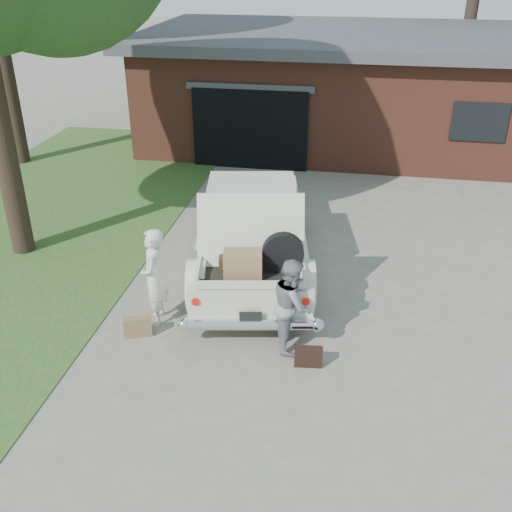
# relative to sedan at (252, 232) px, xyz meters

# --- Properties ---
(ground) EXTENTS (90.00, 90.00, 0.00)m
(ground) POSITION_rel_sedan_xyz_m (0.36, -2.16, -0.78)
(ground) COLOR gray
(ground) RESTS_ON ground
(grass_strip) EXTENTS (6.00, 16.00, 0.02)m
(grass_strip) POSITION_rel_sedan_xyz_m (-5.14, 0.84, -0.77)
(grass_strip) COLOR #2D4C1E
(grass_strip) RESTS_ON ground
(house) EXTENTS (12.80, 7.80, 3.30)m
(house) POSITION_rel_sedan_xyz_m (1.35, 9.31, 0.89)
(house) COLOR brown
(house) RESTS_ON ground
(sedan) EXTENTS (2.95, 5.58, 2.12)m
(sedan) POSITION_rel_sedan_xyz_m (0.00, 0.00, 0.00)
(sedan) COLOR beige
(sedan) RESTS_ON ground
(woman_left) EXTENTS (0.51, 0.68, 1.69)m
(woman_left) POSITION_rel_sedan_xyz_m (-1.23, -2.11, 0.07)
(woman_left) COLOR silver
(woman_left) RESTS_ON ground
(woman_right) EXTENTS (0.71, 0.84, 1.53)m
(woman_right) POSITION_rel_sedan_xyz_m (1.08, -2.40, -0.02)
(woman_right) COLOR gray
(woman_right) RESTS_ON ground
(suitcase_left) EXTENTS (0.47, 0.29, 0.35)m
(suitcase_left) POSITION_rel_sedan_xyz_m (-1.40, -2.59, -0.61)
(suitcase_left) COLOR olive
(suitcase_left) RESTS_ON ground
(suitcase_right) EXTENTS (0.43, 0.18, 0.33)m
(suitcase_right) POSITION_rel_sedan_xyz_m (1.40, -2.87, -0.62)
(suitcase_right) COLOR black
(suitcase_right) RESTS_ON ground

